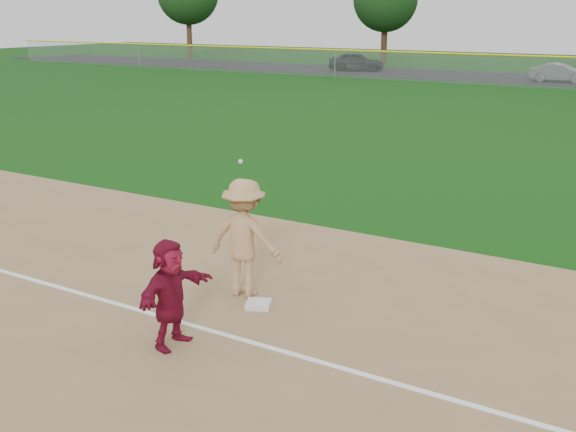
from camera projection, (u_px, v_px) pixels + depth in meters
The scene contains 7 objects.
ground at pixel (239, 314), 11.76m from camera, with size 160.00×160.00×0.00m, color #0F400C.
foul_line at pixel (209, 330), 11.10m from camera, with size 60.00×0.10×0.01m, color white.
first_base at pixel (259, 304), 11.98m from camera, with size 0.40×0.40×0.09m, color silver.
base_runner at pixel (170, 293), 10.40m from camera, with size 1.51×0.48×1.63m, color maroon.
car_left at pixel (356, 61), 59.87m from camera, with size 1.83×4.54×1.55m, color black.
car_mid at pixel (560, 73), 50.39m from camera, with size 1.37×3.94×1.30m, color #595C61.
first_base_play at pixel (244, 238), 12.25m from camera, with size 1.42×0.94×2.44m.
Camera 1 is at (6.46, -8.79, 4.74)m, focal length 45.00 mm.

